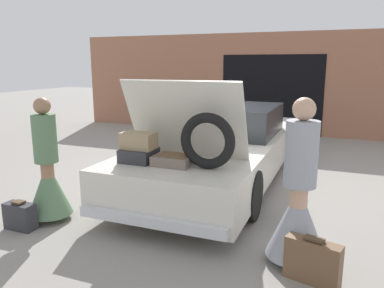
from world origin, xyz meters
name	(u,v)px	position (x,y,z in m)	size (l,w,h in m)	color
ground_plane	(223,177)	(0.00, 0.00, 0.00)	(40.00, 40.00, 0.00)	gray
garage_wall_back	(272,84)	(0.00, 4.58, 1.39)	(12.00, 0.14, 2.80)	#9E664C
car	(223,146)	(0.00, 0.00, 0.57)	(1.90, 5.43, 1.76)	silver
person_left	(48,177)	(-1.52, -2.55, 0.56)	(0.55, 0.55, 1.56)	#997051
person_right	(298,207)	(1.52, -2.49, 0.59)	(0.60, 0.60, 1.65)	tan
suitcase_beside_left_person	(20,216)	(-1.65, -2.92, 0.16)	(0.38, 0.18, 0.35)	#2D2D33
suitcase_beside_right_person	(313,261)	(1.70, -2.79, 0.20)	(0.52, 0.28, 0.44)	brown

